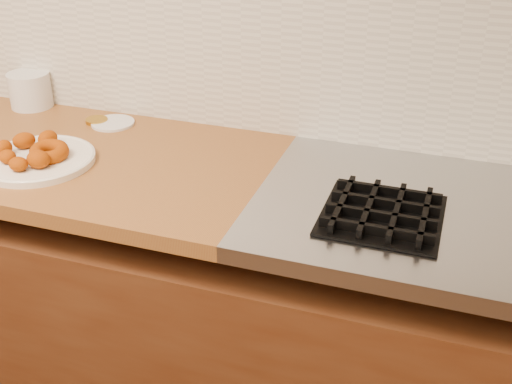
% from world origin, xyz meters
% --- Properties ---
extents(base_cabinet, '(3.60, 0.60, 0.77)m').
position_xyz_m(base_cabinet, '(0.00, 1.69, 0.39)').
color(base_cabinet, '#522D17').
rests_on(base_cabinet, floor).
extents(backsplash, '(3.60, 0.02, 0.60)m').
position_xyz_m(backsplash, '(0.00, 1.99, 1.20)').
color(backsplash, beige).
rests_on(backsplash, wall_back).
extents(donut_plate, '(0.29, 0.29, 0.02)m').
position_xyz_m(donut_plate, '(-0.08, 1.60, 0.91)').
color(donut_plate, white).
rests_on(donut_plate, butcher_block).
extents(ring_donut, '(0.14, 0.14, 0.04)m').
position_xyz_m(ring_donut, '(-0.05, 1.60, 0.93)').
color(ring_donut, '#9D3802').
rests_on(ring_donut, donut_plate).
extents(fried_dough_chunks, '(0.18, 0.20, 0.05)m').
position_xyz_m(fried_dough_chunks, '(-0.10, 1.59, 0.94)').
color(fried_dough_chunks, '#9D3802').
rests_on(fried_dough_chunks, donut_plate).
extents(plastic_tub, '(0.15, 0.15, 0.11)m').
position_xyz_m(plastic_tub, '(-0.35, 1.94, 0.95)').
color(plastic_tub, silver).
rests_on(plastic_tub, butcher_block).
extents(tub_lid, '(0.13, 0.13, 0.01)m').
position_xyz_m(tub_lid, '(-0.03, 1.89, 0.90)').
color(tub_lid, silver).
rests_on(tub_lid, butcher_block).
extents(brass_jar_lid, '(0.08, 0.08, 0.01)m').
position_xyz_m(brass_jar_lid, '(-0.09, 1.89, 0.91)').
color(brass_jar_lid, '#B58924').
rests_on(brass_jar_lid, butcher_block).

